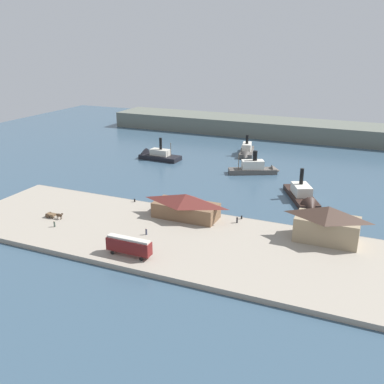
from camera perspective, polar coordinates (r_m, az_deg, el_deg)
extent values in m
plane|color=#385166|center=(128.62, 0.42, -2.14)|extent=(320.00, 320.00, 0.00)
cube|color=#9E9384|center=(110.13, -4.12, -5.68)|extent=(110.00, 36.00, 1.20)
cube|color=gray|center=(125.37, -0.23, -2.48)|extent=(110.00, 0.80, 1.00)
cube|color=brown|center=(118.54, -0.79, -2.38)|extent=(17.28, 7.71, 4.07)
pyramid|color=maroon|center=(117.35, -0.80, -0.87)|extent=(17.63, 8.10, 2.58)
cube|color=#998466|center=(109.57, 17.05, -4.63)|extent=(14.66, 7.81, 5.92)
pyramid|color=#473328|center=(107.93, 17.28, -2.50)|extent=(14.96, 8.20, 2.84)
cube|color=maroon|center=(99.06, -8.18, -6.93)|extent=(10.66, 2.26, 2.93)
cube|color=beige|center=(98.32, -8.22, -6.03)|extent=(10.23, 1.58, 0.50)
cylinder|color=black|center=(99.04, -5.92, -8.07)|extent=(0.90, 0.18, 0.90)
cylinder|color=black|center=(97.31, -6.58, -8.62)|extent=(0.90, 0.18, 0.90)
cylinder|color=black|center=(102.59, -9.59, -7.23)|extent=(0.90, 0.18, 0.90)
cylinder|color=black|center=(100.93, -10.29, -7.75)|extent=(0.90, 0.18, 0.90)
cube|color=brown|center=(124.82, -17.79, -2.79)|extent=(2.66, 1.48, 0.50)
cylinder|color=#4C3828|center=(125.92, -17.83, -2.72)|extent=(1.20, 0.10, 1.20)
cylinder|color=#4C3828|center=(124.91, -18.27, -2.95)|extent=(1.20, 0.10, 1.20)
ellipsoid|color=#473323|center=(123.02, -16.84, -2.89)|extent=(2.00, 0.70, 0.90)
ellipsoid|color=#473323|center=(122.14, -16.46, -2.73)|extent=(0.70, 0.32, 0.44)
cylinder|color=#473323|center=(123.01, -16.54, -3.16)|extent=(0.16, 0.16, 1.00)
cylinder|color=#473323|center=(122.73, -16.65, -3.22)|extent=(0.16, 0.16, 1.00)
cylinder|color=#473323|center=(123.75, -16.96, -3.07)|extent=(0.16, 0.16, 1.00)
cylinder|color=#473323|center=(123.48, -17.08, -3.13)|extent=(0.16, 0.16, 1.00)
cylinder|color=#6B5B4C|center=(104.03, -6.31, -6.52)|extent=(0.41, 0.41, 1.42)
sphere|color=#CCA889|center=(103.67, -6.33, -6.11)|extent=(0.26, 0.26, 0.26)
cylinder|color=#33384C|center=(109.33, -5.94, -5.16)|extent=(0.43, 0.43, 1.47)
sphere|color=#CCA889|center=(108.97, -5.96, -4.75)|extent=(0.27, 0.27, 0.27)
cylinder|color=#3D4C42|center=(118.51, -17.39, -4.01)|extent=(0.42, 0.42, 1.43)
sphere|color=#CCA889|center=(118.19, -17.43, -3.63)|extent=(0.26, 0.26, 0.26)
cylinder|color=#232328|center=(116.16, 5.86, -3.64)|extent=(0.44, 0.44, 1.49)
sphere|color=#CCA889|center=(115.82, 5.88, -3.24)|extent=(0.27, 0.27, 0.27)
cylinder|color=black|center=(131.31, -7.44, -1.08)|extent=(0.44, 0.44, 0.90)
cylinder|color=black|center=(118.85, 6.44, -3.27)|extent=(0.44, 0.44, 0.90)
cube|color=#514C47|center=(163.36, 7.83, 2.71)|extent=(17.73, 12.11, 1.77)
cone|color=#514C47|center=(165.20, 10.80, 2.73)|extent=(4.74, 5.27, 4.33)
cube|color=silver|center=(162.68, 7.87, 3.54)|extent=(8.74, 6.91, 3.15)
cylinder|color=black|center=(161.95, 8.17, 4.68)|extent=(1.64, 1.64, 3.57)
cylinder|color=brown|center=(161.42, 6.06, 4.00)|extent=(0.24, 0.24, 5.92)
cube|color=#514C47|center=(189.98, 7.09, 5.12)|extent=(8.98, 17.61, 1.97)
cone|color=#514C47|center=(181.83, 6.91, 4.49)|extent=(5.37, 4.03, 4.81)
cube|color=silver|center=(189.39, 7.13, 5.85)|extent=(5.13, 8.13, 2.99)
cylinder|color=black|center=(187.72, 7.15, 6.79)|extent=(1.16, 1.16, 3.78)
cylinder|color=brown|center=(194.18, 7.24, 6.35)|extent=(0.24, 0.24, 4.10)
cube|color=black|center=(181.17, -4.15, 4.49)|extent=(17.09, 7.57, 1.79)
cone|color=black|center=(185.44, -6.39, 4.77)|extent=(3.31, 6.24, 6.10)
cube|color=beige|center=(180.63, -4.16, 5.15)|extent=(7.91, 4.22, 2.51)
cylinder|color=black|center=(179.59, -4.09, 6.27)|extent=(1.13, 1.13, 4.79)
cylinder|color=brown|center=(177.81, -2.77, 5.48)|extent=(0.24, 0.24, 5.70)
cube|color=black|center=(140.28, 13.92, -0.56)|extent=(14.54, 21.05, 1.46)
cone|color=black|center=(131.15, 15.12, -2.07)|extent=(6.62, 5.75, 5.57)
cube|color=silver|center=(139.56, 13.99, 0.30)|extent=(7.76, 9.11, 3.01)
cylinder|color=black|center=(139.22, 14.02, 1.98)|extent=(1.18, 1.18, 4.97)
cube|color=#60665B|center=(229.13, 11.45, 8.09)|extent=(180.00, 24.00, 8.00)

